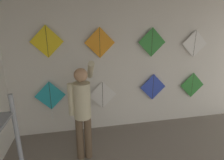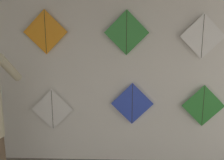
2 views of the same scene
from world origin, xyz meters
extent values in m
cube|color=silver|center=(0.00, 4.03, 1.40)|extent=(5.57, 0.06, 2.80)
cylinder|color=brown|center=(-1.08, 3.11, 0.38)|extent=(0.12, 0.12, 0.77)
cylinder|color=brown|center=(-0.95, 3.11, 0.38)|extent=(0.12, 0.12, 0.77)
cylinder|color=beige|center=(-1.02, 3.11, 1.05)|extent=(0.27, 0.27, 0.57)
sphere|color=tan|center=(-1.02, 3.11, 1.47)|extent=(0.21, 0.21, 0.21)
cylinder|color=beige|center=(-1.18, 3.11, 1.09)|extent=(0.10, 0.10, 0.51)
cylinder|color=beige|center=(-0.85, 3.32, 1.49)|extent=(0.10, 0.47, 0.37)
cube|color=#28B2C6|center=(-1.61, 3.94, 0.86)|extent=(0.59, 0.01, 0.59)
cylinder|color=black|center=(-1.61, 3.94, 0.86)|extent=(0.01, 0.01, 0.56)
sphere|color=white|center=(-1.61, 3.93, 0.52)|extent=(0.04, 0.04, 0.04)
sphere|color=white|center=(-1.61, 3.93, 0.45)|extent=(0.04, 0.04, 0.04)
sphere|color=white|center=(-1.61, 3.93, 0.38)|extent=(0.04, 0.04, 0.04)
cube|color=white|center=(-0.57, 3.94, 0.79)|extent=(0.59, 0.01, 0.59)
cylinder|color=black|center=(-0.57, 3.94, 0.79)|extent=(0.01, 0.01, 0.56)
cube|color=blue|center=(0.56, 3.94, 0.89)|extent=(0.59, 0.01, 0.59)
cylinder|color=black|center=(0.56, 3.94, 0.89)|extent=(0.01, 0.01, 0.56)
cube|color=#338C38|center=(1.53, 3.94, 0.87)|extent=(0.59, 0.01, 0.59)
cylinder|color=black|center=(1.53, 3.94, 0.87)|extent=(0.01, 0.01, 0.56)
cube|color=yellow|center=(-1.57, 3.94, 1.91)|extent=(0.59, 0.01, 0.59)
cylinder|color=black|center=(-1.57, 3.94, 1.91)|extent=(0.01, 0.01, 0.56)
cube|color=orange|center=(-0.61, 3.94, 1.87)|extent=(0.59, 0.01, 0.59)
cylinder|color=black|center=(-0.61, 3.94, 1.87)|extent=(0.01, 0.01, 0.56)
cube|color=#338C38|center=(0.47, 3.94, 1.86)|extent=(0.59, 0.01, 0.59)
cylinder|color=black|center=(0.47, 3.94, 1.86)|extent=(0.01, 0.01, 0.56)
cube|color=white|center=(1.45, 3.94, 1.82)|extent=(0.59, 0.01, 0.59)
cylinder|color=black|center=(1.45, 3.94, 1.82)|extent=(0.01, 0.01, 0.56)
camera|label=1|loc=(-1.07, 0.55, 2.13)|focal=28.00mm
camera|label=2|loc=(0.39, 0.62, 1.94)|focal=40.00mm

